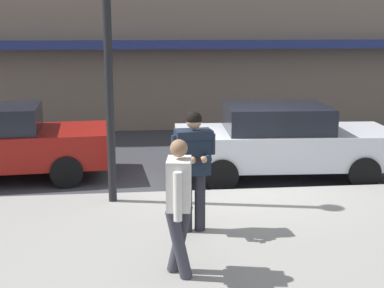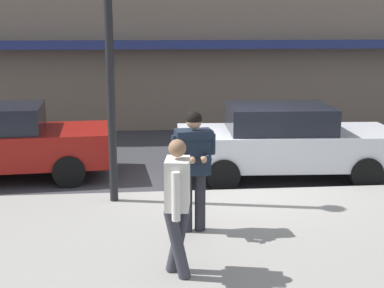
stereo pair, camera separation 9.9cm
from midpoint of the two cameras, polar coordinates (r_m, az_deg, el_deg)
name	(u,v)px [view 1 (the left image)]	position (r m, az deg, el deg)	size (l,w,h in m)	color
ground_plane	(230,193)	(10.28, 3.85, -5.24)	(80.00, 80.00, 0.00)	#333338
sidewalk	(336,247)	(7.93, 14.75, -10.59)	(32.00, 5.30, 0.14)	gray
curb_paint_line	(281,190)	(10.54, 9.18, -4.91)	(28.00, 0.12, 0.01)	silver
parked_sedan_mid	(282,141)	(11.25, 9.35, 0.33)	(4.58, 2.10, 1.54)	silver
man_texting_on_phone	(194,158)	(7.72, -0.20, -1.55)	(0.65, 0.61, 1.81)	#23232B
pedestrian_in_light_coat	(179,199)	(6.39, -1.84, -5.91)	(0.37, 0.60, 1.70)	#33333D
street_lamp_post	(107,25)	(9.01, -9.36, 12.42)	(0.36, 0.36, 4.88)	black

